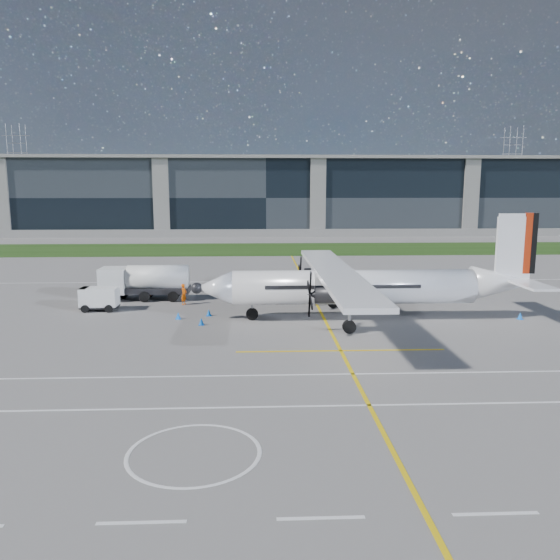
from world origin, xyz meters
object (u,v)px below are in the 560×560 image
(pylon_west, at_px, (19,171))
(ground_crew_person, at_px, (184,293))
(pylon_east, at_px, (511,172))
(fuel_tanker_truck, at_px, (139,282))
(safety_cone_tail, at_px, (520,316))
(turboprop_aircraft, at_px, (366,267))
(safety_cone_fwd, at_px, (178,316))
(baggage_tug, at_px, (99,299))
(safety_cone_stbdwing, at_px, (321,284))
(safety_cone_nose_stbd, at_px, (209,313))
(safety_cone_nose_port, at_px, (201,321))

(pylon_west, bearing_deg, ground_crew_person, -63.13)
(pylon_east, height_order, fuel_tanker_truck, pylon_east)
(fuel_tanker_truck, bearing_deg, safety_cone_tail, -16.12)
(turboprop_aircraft, distance_m, ground_crew_person, 14.88)
(pylon_west, height_order, pylon_east, same)
(ground_crew_person, bearing_deg, turboprop_aircraft, -91.99)
(turboprop_aircraft, distance_m, safety_cone_fwd, 13.78)
(turboprop_aircraft, bearing_deg, pylon_east, 61.93)
(baggage_tug, distance_m, safety_cone_tail, 31.01)
(pylon_west, relative_size, safety_cone_tail, 60.00)
(turboprop_aircraft, bearing_deg, baggage_tug, 169.56)
(fuel_tanker_truck, relative_size, safety_cone_tail, 15.43)
(safety_cone_stbdwing, distance_m, safety_cone_tail, 18.75)
(baggage_tug, height_order, safety_cone_stbdwing, baggage_tug)
(fuel_tanker_truck, height_order, baggage_tug, fuel_tanker_truck)
(pylon_east, height_order, safety_cone_tail, pylon_east)
(ground_crew_person, relative_size, safety_cone_stbdwing, 3.85)
(pylon_west, distance_m, safety_cone_nose_stbd, 165.46)
(pylon_west, distance_m, safety_cone_tail, 178.26)
(safety_cone_stbdwing, bearing_deg, ground_crew_person, -146.81)
(baggage_tug, distance_m, safety_cone_fwd, 7.13)
(safety_cone_nose_stbd, bearing_deg, safety_cone_tail, -5.06)
(pylon_west, height_order, safety_cone_nose_stbd, pylon_west)
(safety_cone_fwd, bearing_deg, safety_cone_stbdwing, 47.53)
(safety_cone_nose_port, xyz_separation_m, safety_cone_stbdwing, (9.85, 14.59, 0.00))
(fuel_tanker_truck, xyz_separation_m, safety_cone_fwd, (4.27, -7.19, -1.20))
(pylon_east, xyz_separation_m, turboprop_aircraft, (-79.09, -148.32, -11.24))
(safety_cone_nose_port, bearing_deg, pylon_west, 116.44)
(pylon_west, relative_size, baggage_tug, 10.25)
(baggage_tug, relative_size, safety_cone_fwd, 5.86)
(turboprop_aircraft, xyz_separation_m, safety_cone_tail, (11.02, -0.56, -3.51))
(safety_cone_tail, xyz_separation_m, safety_cone_nose_stbd, (-22.24, 1.97, 0.00))
(pylon_east, relative_size, fuel_tanker_truck, 3.89)
(pylon_east, relative_size, ground_crew_person, 15.60)
(safety_cone_tail, height_order, safety_cone_nose_stbd, same)
(safety_cone_nose_port, relative_size, safety_cone_stbdwing, 1.00)
(ground_crew_person, xyz_separation_m, safety_cone_nose_port, (2.06, -6.80, -0.71))
(safety_cone_stbdwing, bearing_deg, pylon_east, 59.13)
(pylon_west, height_order, safety_cone_tail, pylon_west)
(fuel_tanker_truck, xyz_separation_m, ground_crew_person, (4.04, -2.22, -0.49))
(ground_crew_person, bearing_deg, safety_cone_tail, -83.76)
(ground_crew_person, xyz_separation_m, safety_cone_tail, (24.56, -6.05, -0.71))
(safety_cone_nose_stbd, distance_m, safety_cone_fwd, 2.28)
(baggage_tug, height_order, ground_crew_person, ground_crew_person)
(turboprop_aircraft, height_order, fuel_tanker_truck, turboprop_aircraft)
(ground_crew_person, relative_size, safety_cone_nose_stbd, 3.85)
(fuel_tanker_truck, xyz_separation_m, safety_cone_nose_port, (6.10, -9.02, -1.20))
(baggage_tug, bearing_deg, pylon_east, 55.68)
(fuel_tanker_truck, distance_m, ground_crew_person, 4.64)
(pylon_east, relative_size, safety_cone_nose_stbd, 60.00)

